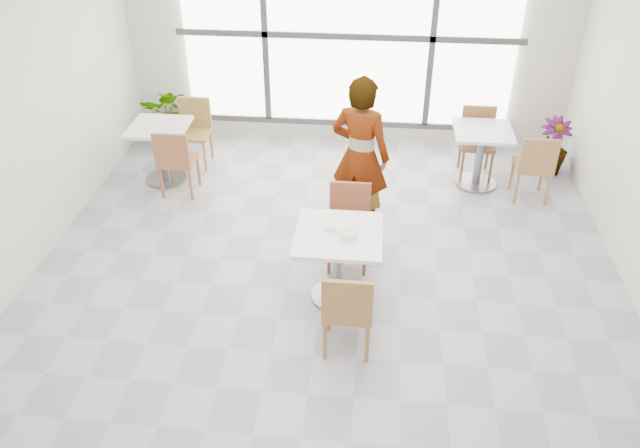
# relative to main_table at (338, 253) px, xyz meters

# --- Properties ---
(floor) EXTENTS (7.00, 7.00, 0.00)m
(floor) POSITION_rel_main_table_xyz_m (-0.15, 0.06, -0.52)
(floor) COLOR #9E9EA5
(floor) RESTS_ON ground
(wall_back) EXTENTS (6.00, 0.00, 6.00)m
(wall_back) POSITION_rel_main_table_xyz_m (-0.15, 3.56, 0.98)
(wall_back) COLOR silver
(wall_back) RESTS_ON ground
(window) EXTENTS (4.60, 0.07, 2.52)m
(window) POSITION_rel_main_table_xyz_m (-0.15, 3.49, 0.98)
(window) COLOR white
(window) RESTS_ON ground
(main_table) EXTENTS (0.80, 0.80, 0.75)m
(main_table) POSITION_rel_main_table_xyz_m (0.00, 0.00, 0.00)
(main_table) COLOR white
(main_table) RESTS_ON ground
(chair_near) EXTENTS (0.42, 0.42, 0.87)m
(chair_near) POSITION_rel_main_table_xyz_m (0.13, -0.74, -0.02)
(chair_near) COLOR #A16E3D
(chair_near) RESTS_ON ground
(chair_far) EXTENTS (0.42, 0.42, 0.87)m
(chair_far) POSITION_rel_main_table_xyz_m (0.06, 0.63, -0.02)
(chair_far) COLOR brown
(chair_far) RESTS_ON ground
(oatmeal_bowl) EXTENTS (0.21, 0.21, 0.09)m
(oatmeal_bowl) POSITION_rel_main_table_xyz_m (0.09, -0.07, 0.27)
(oatmeal_bowl) COLOR white
(oatmeal_bowl) RESTS_ON main_table
(coffee_cup) EXTENTS (0.16, 0.13, 0.07)m
(coffee_cup) POSITION_rel_main_table_xyz_m (-0.09, 0.03, 0.26)
(coffee_cup) COLOR white
(coffee_cup) RESTS_ON main_table
(person) EXTENTS (0.75, 0.61, 1.78)m
(person) POSITION_rel_main_table_xyz_m (0.13, 1.28, 0.37)
(person) COLOR black
(person) RESTS_ON ground
(bg_table_left) EXTENTS (0.70, 0.70, 0.75)m
(bg_table_left) POSITION_rel_main_table_xyz_m (-2.37, 2.11, -0.04)
(bg_table_left) COLOR silver
(bg_table_left) RESTS_ON ground
(bg_table_right) EXTENTS (0.70, 0.70, 0.75)m
(bg_table_right) POSITION_rel_main_table_xyz_m (1.58, 2.38, -0.04)
(bg_table_right) COLOR silver
(bg_table_right) RESTS_ON ground
(bg_chair_left_near) EXTENTS (0.42, 0.42, 0.87)m
(bg_chair_left_near) POSITION_rel_main_table_xyz_m (-2.08, 1.75, -0.02)
(bg_chair_left_near) COLOR #975837
(bg_chair_left_near) RESTS_ON ground
(bg_chair_left_far) EXTENTS (0.42, 0.42, 0.87)m
(bg_chair_left_far) POSITION_rel_main_table_xyz_m (-2.10, 2.65, -0.02)
(bg_chair_left_far) COLOR olive
(bg_chair_left_far) RESTS_ON ground
(bg_chair_right_near) EXTENTS (0.42, 0.42, 0.87)m
(bg_chair_right_near) POSITION_rel_main_table_xyz_m (2.17, 2.04, -0.02)
(bg_chair_right_near) COLOR #A37342
(bg_chair_right_near) RESTS_ON ground
(bg_chair_right_far) EXTENTS (0.42, 0.42, 0.87)m
(bg_chair_right_far) POSITION_rel_main_table_xyz_m (1.57, 2.72, -0.02)
(bg_chair_right_far) COLOR brown
(bg_chair_right_far) RESTS_ON ground
(plant_left) EXTENTS (0.77, 0.68, 0.81)m
(plant_left) POSITION_rel_main_table_xyz_m (-2.62, 3.26, -0.12)
(plant_left) COLOR #367734
(plant_left) RESTS_ON ground
(plant_right) EXTENTS (0.45, 0.45, 0.74)m
(plant_right) POSITION_rel_main_table_xyz_m (2.55, 2.81, -0.16)
(plant_right) COLOR #618B4F
(plant_right) RESTS_ON ground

